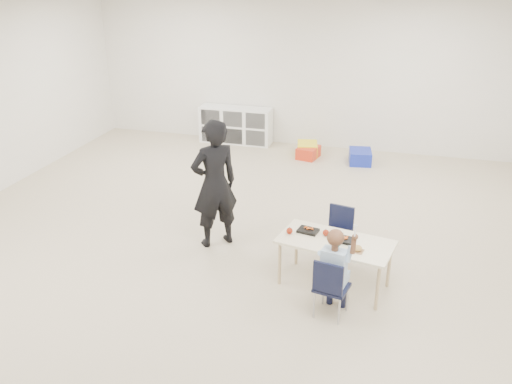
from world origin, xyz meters
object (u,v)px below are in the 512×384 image
(table, at_px, (334,263))
(chair_near, at_px, (332,286))
(child, at_px, (333,270))
(cubby_shelf, at_px, (236,125))
(adult, at_px, (214,184))

(table, distance_m, chair_near, 0.55)
(table, xyz_separation_m, child, (0.05, -0.54, 0.24))
(child, xyz_separation_m, cubby_shelf, (-2.63, 5.11, -0.17))
(chair_near, bearing_deg, table, 106.01)
(table, relative_size, chair_near, 1.96)
(chair_near, xyz_separation_m, adult, (-1.62, 1.11, 0.48))
(child, bearing_deg, adult, 156.46)
(table, height_order, cubby_shelf, cubby_shelf)
(table, bearing_deg, adult, 170.99)
(adult, bearing_deg, table, 117.88)
(table, relative_size, child, 1.24)
(adult, bearing_deg, chair_near, 103.35)
(child, bearing_deg, chair_near, 0.00)
(chair_near, bearing_deg, child, 0.00)
(child, height_order, cubby_shelf, child)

